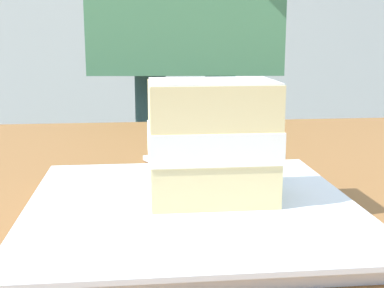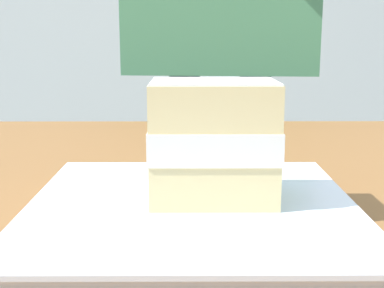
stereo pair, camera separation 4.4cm
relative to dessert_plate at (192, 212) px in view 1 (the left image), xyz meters
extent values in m
cube|color=brown|center=(-0.07, 0.00, -0.03)|extent=(1.49, 1.05, 0.04)
cube|color=white|center=(0.00, 0.00, 0.00)|extent=(0.27, 0.27, 0.01)
cube|color=white|center=(0.00, 0.00, 0.01)|extent=(0.29, 0.29, 0.00)
cube|color=#EAD18C|center=(0.02, 0.01, 0.03)|extent=(0.11, 0.08, 0.04)
cube|color=white|center=(0.02, 0.01, 0.06)|extent=(0.11, 0.08, 0.03)
sphere|color=#B21923|center=(0.01, 0.04, 0.06)|extent=(0.01, 0.01, 0.01)
sphere|color=#B21923|center=(0.06, 0.05, 0.06)|extent=(0.02, 0.02, 0.02)
cube|color=#EAD18C|center=(0.02, 0.01, 0.09)|extent=(0.11, 0.08, 0.04)
cube|color=white|center=(0.02, 0.01, 0.11)|extent=(0.11, 0.07, 0.00)
cylinder|color=silver|center=(0.06, 0.25, 0.00)|extent=(0.13, 0.06, 0.01)
cube|color=silver|center=(-0.02, 0.22, 0.00)|extent=(0.04, 0.03, 0.01)
cylinder|color=#334B43|center=(-0.01, 0.79, -0.33)|extent=(0.07, 0.07, 0.79)
cylinder|color=#334B43|center=(0.15, 0.78, -0.33)|extent=(0.07, 0.07, 0.79)
cylinder|color=black|center=(-3.09, 14.39, -0.43)|extent=(0.35, 0.64, 0.61)
camera|label=1|loc=(-0.05, -0.43, 0.15)|focal=48.39mm
camera|label=2|loc=(0.00, -0.43, 0.15)|focal=48.39mm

